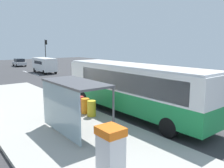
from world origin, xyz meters
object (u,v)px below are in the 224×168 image
object	(u,v)px
ticket_machine	(111,158)
bus_shelter	(70,94)
recycling_bin_red	(80,104)
white_van	(44,64)
recycling_bin_yellow	(92,108)
recycling_bin_orange	(85,106)
traffic_light_near_side	(46,49)
sedan_near	(19,62)
bus	(132,86)

from	to	relation	value
ticket_machine	bus_shelter	xyz separation A→B (m)	(1.16, 4.71, 0.93)
bus_shelter	recycling_bin_red	bearing A→B (deg)	53.00
white_van	recycling_bin_yellow	bearing A→B (deg)	-105.38
recycling_bin_orange	traffic_light_near_side	xyz separation A→B (m)	(9.70, 29.87, 2.82)
white_van	bus_shelter	distance (m)	26.27
recycling_bin_yellow	traffic_light_near_side	xyz separation A→B (m)	(9.70, 30.57, 2.82)
white_van	recycling_bin_red	size ratio (longest dim) A/B	5.48
sedan_near	bus_shelter	size ratio (longest dim) A/B	1.12
sedan_near	recycling_bin_yellow	bearing A→B (deg)	-100.02
recycling_bin_yellow	recycling_bin_orange	world-z (taller)	same
recycling_bin_red	recycling_bin_orange	bearing A→B (deg)	-90.00
white_van	bus	bearing A→B (deg)	-99.21
sedan_near	recycling_bin_red	bearing A→B (deg)	-100.41
bus	recycling_bin_yellow	world-z (taller)	bus
white_van	recycling_bin_red	bearing A→B (deg)	-106.31
recycling_bin_yellow	bus	bearing A→B (deg)	-19.35
white_van	bus_shelter	bearing A→B (deg)	-109.15
recycling_bin_yellow	bus_shelter	bearing A→B (deg)	-145.22
recycling_bin_red	bus_shelter	distance (m)	3.95
sedan_near	recycling_bin_orange	xyz separation A→B (m)	(-6.50, -36.06, -0.14)
white_van	recycling_bin_orange	size ratio (longest dim) A/B	5.48
ticket_machine	recycling_bin_yellow	bearing A→B (deg)	61.63
recycling_bin_orange	bus_shelter	bearing A→B (deg)	-134.69
white_van	ticket_machine	world-z (taller)	white_van
traffic_light_near_side	ticket_machine	bearing A→B (deg)	-109.54
recycling_bin_red	recycling_bin_yellow	bearing A→B (deg)	-90.00
sedan_near	bus_shelter	distance (m)	39.30
ticket_machine	recycling_bin_orange	size ratio (longest dim) A/B	2.04
recycling_bin_orange	traffic_light_near_side	size ratio (longest dim) A/B	0.18
sedan_near	recycling_bin_red	size ratio (longest dim) A/B	4.73
recycling_bin_red	traffic_light_near_side	bearing A→B (deg)	71.61
white_van	recycling_bin_red	world-z (taller)	white_van
recycling_bin_yellow	recycling_bin_red	xyz separation A→B (m)	(0.00, 1.40, 0.00)
recycling_bin_yellow	traffic_light_near_side	size ratio (longest dim) A/B	0.18
recycling_bin_orange	bus	bearing A→B (deg)	-32.31
sedan_near	recycling_bin_red	distance (m)	35.95
recycling_bin_orange	traffic_light_near_side	world-z (taller)	traffic_light_near_side
ticket_machine	recycling_bin_red	size ratio (longest dim) A/B	2.04
sedan_near	recycling_bin_yellow	xyz separation A→B (m)	(-6.50, -36.76, -0.14)
recycling_bin_yellow	bus_shelter	size ratio (longest dim) A/B	0.24
white_van	bus_shelter	size ratio (longest dim) A/B	1.30
ticket_machine	recycling_bin_yellow	distance (m)	7.12
bus_shelter	ticket_machine	bearing A→B (deg)	-103.85
sedan_near	white_van	bearing A→B (deg)	-90.41
ticket_machine	recycling_bin_red	world-z (taller)	ticket_machine
white_van	recycling_bin_yellow	distance (m)	24.14
white_van	sedan_near	bearing A→B (deg)	89.59
ticket_machine	traffic_light_near_side	xyz separation A→B (m)	(13.07, 36.82, 2.30)
white_van	ticket_machine	distance (m)	31.09
bus	bus_shelter	size ratio (longest dim) A/B	2.76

